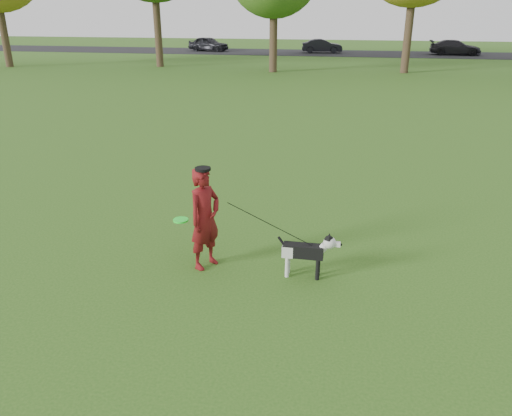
% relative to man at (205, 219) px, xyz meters
% --- Properties ---
extents(ground, '(120.00, 120.00, 0.00)m').
position_rel_man_xyz_m(ground, '(1.05, -0.41, -0.79)').
color(ground, '#285116').
rests_on(ground, ground).
extents(road, '(120.00, 7.00, 0.02)m').
position_rel_man_xyz_m(road, '(1.05, 39.59, -0.78)').
color(road, black).
rests_on(road, ground).
extents(man, '(0.61, 0.69, 1.58)m').
position_rel_man_xyz_m(man, '(0.00, 0.00, 0.00)').
color(man, '#590C12').
rests_on(man, ground).
extents(dog, '(0.94, 0.19, 0.72)m').
position_rel_man_xyz_m(dog, '(1.57, -0.05, -0.35)').
color(dog, black).
rests_on(dog, ground).
extents(car_left, '(3.95, 2.32, 1.26)m').
position_rel_man_xyz_m(car_left, '(-11.24, 39.59, -0.14)').
color(car_left, black).
rests_on(car_left, road).
extents(car_mid, '(3.63, 1.67, 1.15)m').
position_rel_man_xyz_m(car_mid, '(-0.90, 39.59, -0.19)').
color(car_mid, black).
rests_on(car_mid, road).
extents(car_right, '(4.23, 1.88, 1.21)m').
position_rel_man_xyz_m(car_right, '(10.23, 39.59, -0.17)').
color(car_right, black).
rests_on(car_right, road).
extents(man_held_items, '(2.17, 0.32, 1.11)m').
position_rel_man_xyz_m(man_held_items, '(0.73, -0.05, 0.12)').
color(man_held_items, '#20FF2F').
rests_on(man_held_items, ground).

